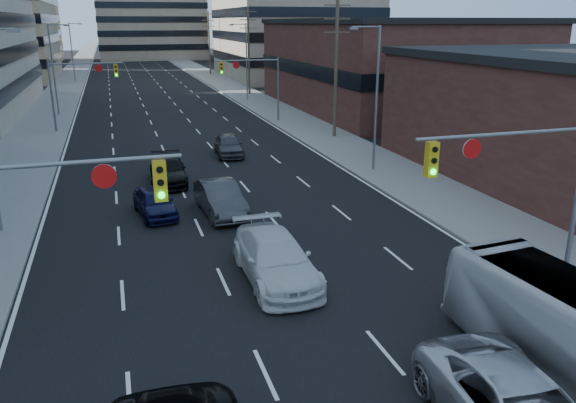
# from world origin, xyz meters

# --- Properties ---
(road_surface) EXTENTS (18.00, 300.00, 0.02)m
(road_surface) POSITION_xyz_m (0.00, 130.00, 0.01)
(road_surface) COLOR black
(road_surface) RESTS_ON ground
(sidewalk_left) EXTENTS (5.00, 300.00, 0.15)m
(sidewalk_left) POSITION_xyz_m (-11.50, 130.00, 0.07)
(sidewalk_left) COLOR slate
(sidewalk_left) RESTS_ON ground
(sidewalk_right) EXTENTS (5.00, 300.00, 0.15)m
(sidewalk_right) POSITION_xyz_m (11.50, 130.00, 0.07)
(sidewalk_right) COLOR slate
(sidewalk_right) RESTS_ON ground
(storefront_right_mid) EXTENTS (20.00, 30.00, 9.00)m
(storefront_right_mid) POSITION_xyz_m (24.00, 50.00, 4.50)
(storefront_right_mid) COLOR #472119
(storefront_right_mid) RESTS_ON ground
(office_right_far) EXTENTS (22.00, 28.00, 14.00)m
(office_right_far) POSITION_xyz_m (25.00, 88.00, 7.00)
(office_right_far) COLOR gray
(office_right_far) RESTS_ON ground
(bg_block_right) EXTENTS (22.00, 22.00, 12.00)m
(bg_block_right) POSITION_xyz_m (32.00, 130.00, 6.00)
(bg_block_right) COLOR gray
(bg_block_right) RESTS_ON ground
(signal_near_left) EXTENTS (6.59, 0.33, 6.00)m
(signal_near_left) POSITION_xyz_m (-7.45, 8.00, 4.33)
(signal_near_left) COLOR slate
(signal_near_left) RESTS_ON ground
(signal_near_right) EXTENTS (6.59, 0.33, 6.00)m
(signal_near_right) POSITION_xyz_m (7.45, 8.00, 4.33)
(signal_near_right) COLOR slate
(signal_near_right) RESTS_ON ground
(signal_far_left) EXTENTS (6.09, 0.33, 6.00)m
(signal_far_left) POSITION_xyz_m (-7.68, 45.00, 4.30)
(signal_far_left) COLOR slate
(signal_far_left) RESTS_ON ground
(signal_far_right) EXTENTS (6.09, 0.33, 6.00)m
(signal_far_right) POSITION_xyz_m (7.68, 45.00, 4.30)
(signal_far_right) COLOR slate
(signal_far_right) RESTS_ON ground
(utility_pole_block) EXTENTS (2.20, 0.28, 11.00)m
(utility_pole_block) POSITION_xyz_m (12.20, 36.00, 5.78)
(utility_pole_block) COLOR #4C3D2D
(utility_pole_block) RESTS_ON ground
(utility_pole_midblock) EXTENTS (2.20, 0.28, 11.00)m
(utility_pole_midblock) POSITION_xyz_m (12.20, 66.00, 5.78)
(utility_pole_midblock) COLOR #4C3D2D
(utility_pole_midblock) RESTS_ON ground
(utility_pole_distant) EXTENTS (2.20, 0.28, 11.00)m
(utility_pole_distant) POSITION_xyz_m (12.20, 96.00, 5.78)
(utility_pole_distant) COLOR #4C3D2D
(utility_pole_distant) RESTS_ON ground
(streetlight_left_mid) EXTENTS (2.03, 0.22, 9.00)m
(streetlight_left_mid) POSITION_xyz_m (-10.34, 55.00, 5.05)
(streetlight_left_mid) COLOR slate
(streetlight_left_mid) RESTS_ON ground
(streetlight_left_far) EXTENTS (2.03, 0.22, 9.00)m
(streetlight_left_far) POSITION_xyz_m (-10.34, 90.00, 5.05)
(streetlight_left_far) COLOR slate
(streetlight_left_far) RESTS_ON ground
(streetlight_right_near) EXTENTS (2.03, 0.22, 9.00)m
(streetlight_right_near) POSITION_xyz_m (10.34, 25.00, 5.05)
(streetlight_right_near) COLOR slate
(streetlight_right_near) RESTS_ON ground
(streetlight_right_far) EXTENTS (2.03, 0.22, 9.00)m
(streetlight_right_far) POSITION_xyz_m (10.34, 60.00, 5.05)
(streetlight_right_far) COLOR slate
(streetlight_right_far) RESTS_ON ground
(white_van) EXTENTS (2.37, 5.82, 1.69)m
(white_van) POSITION_xyz_m (0.11, 11.64, 0.84)
(white_van) COLOR silver
(white_van) RESTS_ON ground
(sedan_blue) EXTENTS (2.17, 4.25, 1.39)m
(sedan_blue) POSITION_xyz_m (-3.59, 20.36, 0.69)
(sedan_blue) COLOR black
(sedan_blue) RESTS_ON ground
(sedan_grey_center) EXTENTS (2.03, 5.04, 1.63)m
(sedan_grey_center) POSITION_xyz_m (-0.44, 19.65, 0.81)
(sedan_grey_center) COLOR #333336
(sedan_grey_center) RESTS_ON ground
(sedan_black_far) EXTENTS (2.35, 5.23, 1.49)m
(sedan_black_far) POSITION_xyz_m (-2.34, 26.19, 0.74)
(sedan_black_far) COLOR black
(sedan_black_far) RESTS_ON ground
(sedan_grey_right) EXTENTS (2.20, 4.66, 1.54)m
(sedan_grey_right) POSITION_xyz_m (2.54, 32.21, 0.77)
(sedan_grey_right) COLOR #39393C
(sedan_grey_right) RESTS_ON ground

